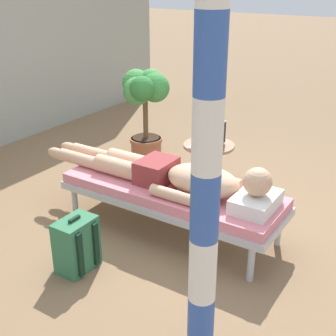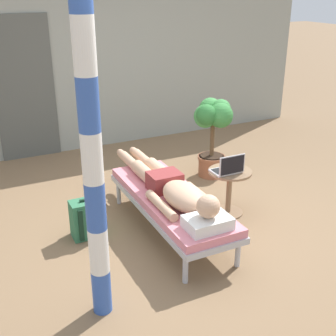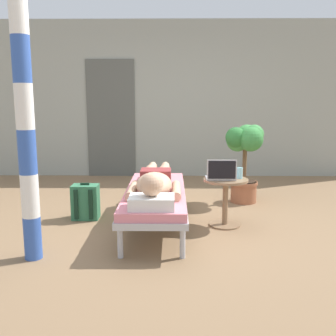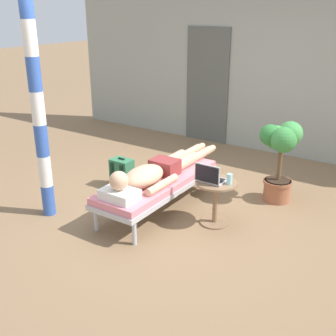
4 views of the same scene
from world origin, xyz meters
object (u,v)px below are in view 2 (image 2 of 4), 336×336
at_px(laptop, 228,168).
at_px(drink_glass, 241,163).
at_px(backpack, 86,219).
at_px(side_table, 229,184).
at_px(potted_plant, 212,126).
at_px(porch_post, 92,158).
at_px(lounge_chair, 171,202).
at_px(person_reclining, 173,188).

distance_m(laptop, drink_glass, 0.22).
bearing_deg(backpack, side_table, -8.31).
relative_size(laptop, drink_glass, 2.57).
bearing_deg(laptop, potted_plant, 67.47).
bearing_deg(porch_post, lounge_chair, 39.46).
relative_size(side_table, laptop, 1.69).
bearing_deg(backpack, potted_plant, 21.59).
bearing_deg(laptop, drink_glass, 18.53).
distance_m(lounge_chair, person_reclining, 0.18).
distance_m(backpack, potted_plant, 2.16).
distance_m(person_reclining, drink_glass, 0.92).
bearing_deg(porch_post, potted_plant, 41.51).
bearing_deg(side_table, person_reclining, -171.70).
relative_size(laptop, potted_plant, 0.30).
height_order(side_table, porch_post, porch_post).
distance_m(side_table, potted_plant, 1.13).
relative_size(drink_glass, backpack, 0.28).
bearing_deg(lounge_chair, backpack, 160.25).
bearing_deg(lounge_chair, side_table, 4.84).
xyz_separation_m(lounge_chair, backpack, (-0.82, 0.29, -0.15)).
relative_size(person_reclining, side_table, 4.15).
distance_m(backpack, porch_post, 1.61).
height_order(lounge_chair, side_table, side_table).
xyz_separation_m(lounge_chair, person_reclining, (0.00, -0.05, 0.17)).
xyz_separation_m(person_reclining, drink_glass, (0.91, 0.13, 0.07)).
height_order(person_reclining, backpack, person_reclining).
height_order(side_table, drink_glass, drink_glass).
xyz_separation_m(person_reclining, backpack, (-0.82, 0.34, -0.32)).
distance_m(lounge_chair, drink_glass, 0.94).
bearing_deg(lounge_chair, potted_plant, 43.27).
bearing_deg(porch_post, drink_glass, 25.66).
xyz_separation_m(laptop, porch_post, (-1.73, -0.86, 0.73)).
bearing_deg(porch_post, person_reclining, 37.89).
bearing_deg(porch_post, side_table, 27.03).
xyz_separation_m(person_reclining, side_table, (0.76, 0.11, -0.16)).
bearing_deg(backpack, drink_glass, -6.97).
bearing_deg(drink_glass, potted_plant, 76.98).
distance_m(lounge_chair, side_table, 0.76).
height_order(lounge_chair, laptop, laptop).
distance_m(person_reclining, side_table, 0.78).
bearing_deg(potted_plant, laptop, -112.53).
distance_m(person_reclining, laptop, 0.70).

